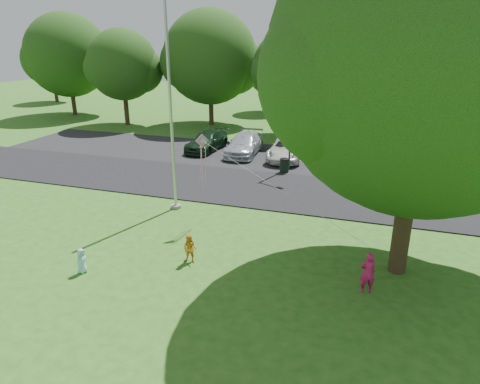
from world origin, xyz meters
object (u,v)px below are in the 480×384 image
(street_lamp, at_px, (294,113))
(trash_can, at_px, (284,166))
(kite, at_px, (206,153))
(flagpole, at_px, (171,124))
(big_tree, at_px, (423,68))
(child_blue, at_px, (82,261))
(child_yellow, at_px, (190,249))
(woman, at_px, (368,273))

(street_lamp, distance_m, trash_can, 3.26)
(kite, bearing_deg, street_lamp, 41.88)
(flagpole, distance_m, big_tree, 11.03)
(child_blue, bearing_deg, street_lamp, -8.22)
(kite, bearing_deg, child_yellow, -116.23)
(flagpole, xyz_separation_m, kite, (2.31, -1.47, -0.79))
(big_tree, bearing_deg, street_lamp, 118.55)
(big_tree, height_order, kite, big_tree)
(trash_can, height_order, kite, kite)
(flagpole, distance_m, trash_can, 9.01)
(flagpole, xyz_separation_m, woman, (9.27, -4.76, -3.44))
(woman, xyz_separation_m, child_yellow, (-6.36, 0.01, -0.16))
(big_tree, xyz_separation_m, kite, (-7.88, 1.59, -3.73))
(woman, bearing_deg, child_yellow, -18.41)
(big_tree, bearing_deg, kite, 168.60)
(child_blue, bearing_deg, woman, -69.55)
(trash_can, distance_m, kite, 9.32)
(flagpole, relative_size, woman, 6.85)
(trash_can, bearing_deg, kite, -100.12)
(street_lamp, bearing_deg, woman, -44.28)
(big_tree, relative_size, child_yellow, 10.87)
(child_yellow, bearing_deg, child_blue, -153.40)
(big_tree, height_order, woman, big_tree)
(kite, bearing_deg, trash_can, 43.31)
(child_blue, bearing_deg, trash_can, -7.67)
(street_lamp, bearing_deg, child_blue, -83.95)
(flagpole, relative_size, child_yellow, 8.85)
(flagpole, xyz_separation_m, child_blue, (-0.48, -6.60, -3.70))
(woman, relative_size, kite, 0.20)
(big_tree, relative_size, child_blue, 13.07)
(street_lamp, bearing_deg, big_tree, -37.44)
(flagpole, bearing_deg, kite, -32.41)
(woman, distance_m, kite, 8.14)
(woman, bearing_deg, street_lamp, -86.60)
(flagpole, relative_size, kite, 1.35)
(child_blue, height_order, kite, kite)
(flagpole, distance_m, child_blue, 7.58)
(street_lamp, height_order, child_yellow, street_lamp)
(big_tree, bearing_deg, child_yellow, -166.92)
(big_tree, distance_m, kite, 8.86)
(flagpole, distance_m, child_yellow, 6.63)
(child_yellow, height_order, child_blue, child_yellow)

